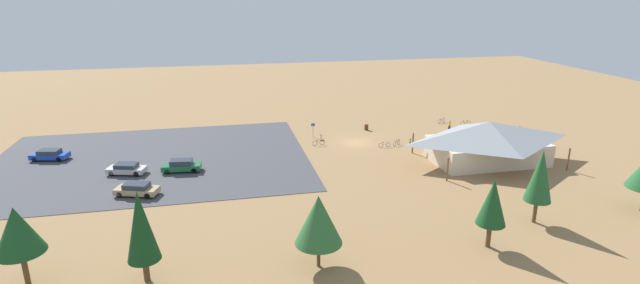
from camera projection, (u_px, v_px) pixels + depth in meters
The scene contains 23 objects.
ground at pixel (355, 143), 68.27m from camera, with size 160.00×160.00×0.00m, color #937047.
parking_lot_asphalt at pixel (151, 160), 61.23m from camera, with size 39.33×29.23×0.05m, color #424247.
bike_pavilion at pixel (488, 140), 59.97m from camera, with size 16.07×10.32×5.17m.
trash_bin at pixel (366, 127), 74.31m from camera, with size 0.60×0.60×0.90m, color brown.
lot_sign at pixel (313, 128), 70.39m from camera, with size 0.56×0.08×2.20m.
pine_mideast at pixel (17, 230), 33.97m from camera, with size 3.40×3.40×6.22m.
pine_far_east at pixel (540, 176), 43.44m from camera, with size 2.44×2.44×7.11m.
pine_far_west at pixel (493, 203), 39.33m from camera, with size 2.45×2.45×6.06m.
pine_midwest at pixel (319, 220), 36.47m from camera, with size 3.70×3.70×5.99m.
pine_west at pixel (141, 227), 34.46m from camera, with size 2.42×2.42×7.20m.
bicycle_silver_yard_front at pixel (385, 145), 66.14m from camera, with size 1.72×0.48×0.77m.
bicycle_black_yard_left at pixel (321, 137), 69.49m from camera, with size 0.49×1.69×0.80m.
bicycle_red_yard_center at pixel (397, 143), 66.89m from camera, with size 1.36×1.02×0.80m.
bicycle_yellow_edge_south at pixel (410, 142), 67.39m from camera, with size 0.93×1.57×0.85m.
bicycle_teal_near_sign at pixel (442, 121), 78.27m from camera, with size 1.57×0.71×0.86m.
bicycle_green_back_row at pixel (466, 123), 76.86m from camera, with size 1.72×0.48×0.83m.
bicycle_orange_trailside at pixel (319, 143), 66.92m from camera, with size 1.78×0.48×0.89m.
car_silver_near_entry at pixel (127, 169), 56.28m from camera, with size 4.68×2.95×1.28m.
car_blue_end_stall at pixel (50, 155), 61.02m from camera, with size 4.77×2.75×1.33m.
car_tan_inner_stall at pixel (137, 189), 50.43m from camera, with size 4.80×3.17×1.34m.
car_green_by_curb at pixel (181, 166), 57.05m from camera, with size 4.65×2.21×1.47m.
visitor_at_bikes at pixel (451, 134), 69.29m from camera, with size 0.36×0.37×1.70m.
visitor_near_lot at pixel (450, 125), 73.65m from camera, with size 0.38×0.36×1.74m.
Camera 1 is at (18.87, 62.49, 20.63)m, focal length 26.96 mm.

